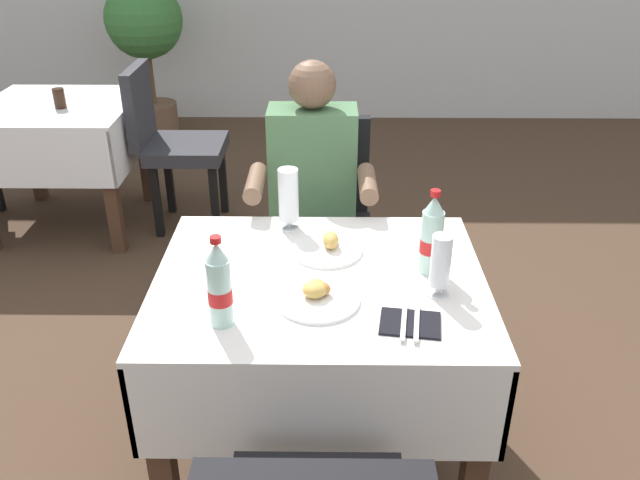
% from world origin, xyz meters
% --- Properties ---
extents(ground_plane, '(11.00, 11.00, 0.00)m').
position_xyz_m(ground_plane, '(0.00, 0.00, 0.00)').
color(ground_plane, '#473323').
extents(main_dining_table, '(1.05, 0.87, 0.76)m').
position_xyz_m(main_dining_table, '(-0.04, 0.01, 0.58)').
color(main_dining_table, white).
rests_on(main_dining_table, ground).
extents(chair_far_diner_seat, '(0.44, 0.50, 0.97)m').
position_xyz_m(chair_far_diner_seat, '(-0.04, 0.84, 0.55)').
color(chair_far_diner_seat, black).
rests_on(chair_far_diner_seat, ground).
extents(seated_diner_far, '(0.50, 0.46, 1.26)m').
position_xyz_m(seated_diner_far, '(-0.07, 0.73, 0.71)').
color(seated_diner_far, '#282D42').
rests_on(seated_diner_far, ground).
extents(plate_near_camera, '(0.25, 0.25, 0.06)m').
position_xyz_m(plate_near_camera, '(-0.04, -0.12, 0.77)').
color(plate_near_camera, white).
rests_on(plate_near_camera, main_dining_table).
extents(plate_far_diner, '(0.24, 0.24, 0.07)m').
position_xyz_m(plate_far_diner, '(-0.01, 0.18, 0.77)').
color(plate_far_diner, white).
rests_on(plate_far_diner, main_dining_table).
extents(beer_glass_left, '(0.07, 0.07, 0.20)m').
position_xyz_m(beer_glass_left, '(0.32, -0.09, 0.86)').
color(beer_glass_left, white).
rests_on(beer_glass_left, main_dining_table).
extents(beer_glass_middle, '(0.07, 0.07, 0.23)m').
position_xyz_m(beer_glass_middle, '(-0.15, 0.35, 0.87)').
color(beer_glass_middle, white).
rests_on(beer_glass_middle, main_dining_table).
extents(cola_bottle_primary, '(0.07, 0.07, 0.28)m').
position_xyz_m(cola_bottle_primary, '(-0.31, -0.24, 0.88)').
color(cola_bottle_primary, silver).
rests_on(cola_bottle_primary, main_dining_table).
extents(cola_bottle_secondary, '(0.07, 0.07, 0.28)m').
position_xyz_m(cola_bottle_secondary, '(0.31, 0.05, 0.88)').
color(cola_bottle_secondary, silver).
rests_on(cola_bottle_secondary, main_dining_table).
extents(napkin_cutlery_set, '(0.19, 0.20, 0.01)m').
position_xyz_m(napkin_cutlery_set, '(0.22, -0.24, 0.76)').
color(napkin_cutlery_set, black).
rests_on(napkin_cutlery_set, main_dining_table).
extents(background_dining_table, '(0.85, 0.84, 0.76)m').
position_xyz_m(background_dining_table, '(-1.57, 1.90, 0.56)').
color(background_dining_table, white).
rests_on(background_dining_table, ground).
extents(background_chair_right, '(0.50, 0.44, 0.97)m').
position_xyz_m(background_chair_right, '(-0.93, 1.90, 0.55)').
color(background_chair_right, '#2D2D33').
rests_on(background_chair_right, ground).
extents(background_table_tumbler, '(0.06, 0.06, 0.11)m').
position_xyz_m(background_table_tumbler, '(-1.51, 1.82, 0.81)').
color(background_table_tumbler, black).
rests_on(background_table_tumbler, background_dining_table).
extents(potted_plant_corner, '(0.60, 0.60, 1.25)m').
position_xyz_m(potted_plant_corner, '(-1.44, 3.53, 0.83)').
color(potted_plant_corner, brown).
rests_on(potted_plant_corner, ground).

